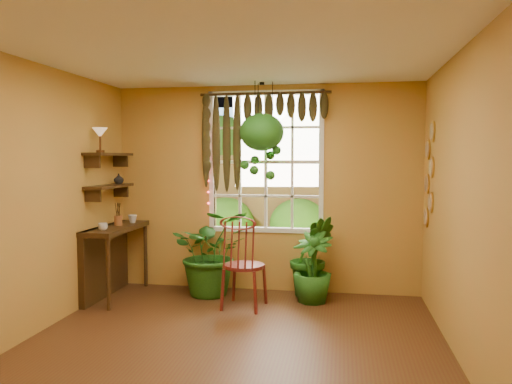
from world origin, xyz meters
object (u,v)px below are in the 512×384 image
counter_ledge (108,253)px  windsor_chair (243,277)px  potted_plant_mid (312,256)px  potted_plant_left (212,252)px  hanging_basket (262,139)px

counter_ledge → windsor_chair: size_ratio=0.95×
windsor_chair → potted_plant_mid: 1.01m
windsor_chair → potted_plant_left: size_ratio=1.14×
counter_ledge → windsor_chair: (1.78, -0.20, -0.19)m
potted_plant_left → hanging_basket: bearing=9.8°
counter_ledge → potted_plant_left: potted_plant_left is taller
counter_ledge → hanging_basket: bearing=11.7°
potted_plant_mid → windsor_chair: bearing=-139.2°
windsor_chair → counter_ledge: bearing=-179.1°
counter_ledge → potted_plant_mid: potted_plant_mid is taller
potted_plant_left → potted_plant_mid: size_ratio=1.08×
windsor_chair → potted_plant_mid: windsor_chair is taller
potted_plant_mid → hanging_basket: size_ratio=0.83×
windsor_chair → potted_plant_mid: size_ratio=1.22×
windsor_chair → hanging_basket: 1.74m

